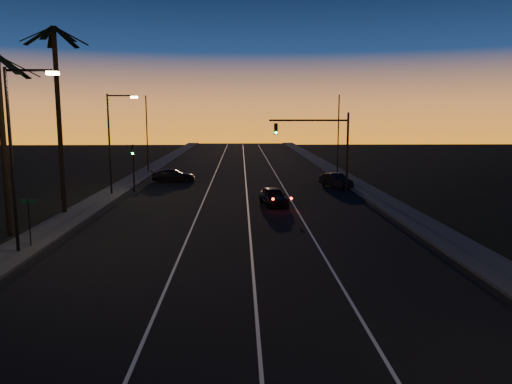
{
  "coord_description": "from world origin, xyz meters",
  "views": [
    {
      "loc": [
        -0.02,
        -4.17,
        6.81
      ],
      "look_at": [
        0.78,
        21.65,
        2.78
      ],
      "focal_mm": 35.0,
      "sensor_mm": 36.0,
      "label": 1
    }
  ],
  "objects_px": {
    "right_car": "(336,180)",
    "lead_car": "(274,196)",
    "cross_car": "(173,175)",
    "signal_mast": "(321,138)"
  },
  "relations": [
    {
      "from": "right_car",
      "to": "lead_car",
      "type": "bearing_deg",
      "value": -125.09
    },
    {
      "from": "lead_car",
      "to": "cross_car",
      "type": "bearing_deg",
      "value": 124.31
    },
    {
      "from": "signal_mast",
      "to": "cross_car",
      "type": "distance_m",
      "value": 16.1
    },
    {
      "from": "lead_car",
      "to": "right_car",
      "type": "bearing_deg",
      "value": 54.91
    },
    {
      "from": "signal_mast",
      "to": "cross_car",
      "type": "relative_size",
      "value": 1.55
    },
    {
      "from": "signal_mast",
      "to": "right_car",
      "type": "relative_size",
      "value": 1.69
    },
    {
      "from": "signal_mast",
      "to": "lead_car",
      "type": "xyz_separation_m",
      "value": [
        -4.68,
        -7.06,
        -4.1
      ]
    },
    {
      "from": "signal_mast",
      "to": "lead_car",
      "type": "relative_size",
      "value": 1.53
    },
    {
      "from": "signal_mast",
      "to": "right_car",
      "type": "distance_m",
      "value": 5.01
    },
    {
      "from": "right_car",
      "to": "cross_car",
      "type": "xyz_separation_m",
      "value": [
        -15.88,
        4.48,
        -0.02
      ]
    }
  ]
}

